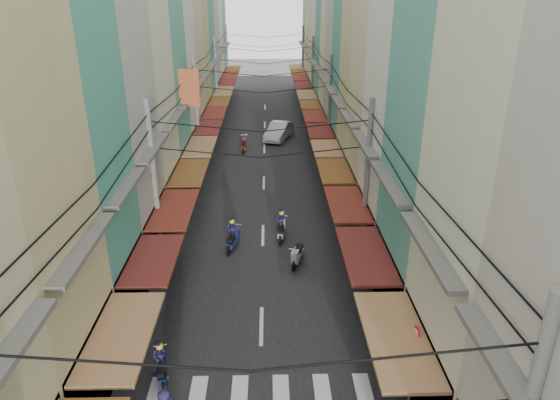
{
  "coord_description": "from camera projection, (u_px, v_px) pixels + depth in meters",
  "views": [
    {
      "loc": [
        0.36,
        -18.52,
        12.58
      ],
      "look_at": [
        0.94,
        5.79,
        2.21
      ],
      "focal_mm": 32.0,
      "sensor_mm": 36.0,
      "label": 1
    }
  ],
  "objects": [
    {
      "name": "market_umbrella",
      "position": [
        472.0,
        376.0,
        14.88
      ],
      "size": [
        2.05,
        2.05,
        2.16
      ],
      "color": "#B2B2B7",
      "rests_on": "ground"
    },
    {
      "name": "road",
      "position": [
        264.0,
        156.0,
        40.35
      ],
      "size": [
        10.0,
        80.0,
        0.02
      ],
      "primitive_type": "cube",
      "color": "black",
      "rests_on": "ground"
    },
    {
      "name": "parked_scooters",
      "position": [
        370.0,
        336.0,
        18.82
      ],
      "size": [
        13.07,
        16.48,
        1.0
      ],
      "color": "black",
      "rests_on": "ground"
    },
    {
      "name": "white_car",
      "position": [
        279.0,
        139.0,
        44.92
      ],
      "size": [
        5.69,
        3.58,
        1.87
      ],
      "primitive_type": "imported",
      "rotation": [
        0.0,
        0.0,
        -0.3
      ],
      "color": "white",
      "rests_on": "ground"
    },
    {
      "name": "building_row_left",
      "position": [
        143.0,
        33.0,
        33.18
      ],
      "size": [
        7.8,
        67.67,
        23.7
      ],
      "color": "silver",
      "rests_on": "ground"
    },
    {
      "name": "utility_poles",
      "position": [
        263.0,
        85.0,
        33.18
      ],
      "size": [
        10.2,
        66.13,
        8.2
      ],
      "color": "slate",
      "rests_on": "ground"
    },
    {
      "name": "building_row_right",
      "position": [
        380.0,
        39.0,
        33.56
      ],
      "size": [
        7.8,
        68.98,
        22.59
      ],
      "color": "teal",
      "rests_on": "ground"
    },
    {
      "name": "ground",
      "position": [
        262.0,
        298.0,
        21.96
      ],
      "size": [
        160.0,
        160.0,
        0.0
      ],
      "primitive_type": "plane",
      "color": "#62625D",
      "rests_on": "ground"
    },
    {
      "name": "sidewalk_left",
      "position": [
        184.0,
        157.0,
        40.2
      ],
      "size": [
        3.0,
        80.0,
        0.06
      ],
      "primitive_type": "cube",
      "color": "slate",
      "rests_on": "ground"
    },
    {
      "name": "pedestrians",
      "position": [
        173.0,
        267.0,
        22.37
      ],
      "size": [
        12.89,
        23.96,
        2.19
      ],
      "color": "black",
      "rests_on": "ground"
    },
    {
      "name": "traffic_sign",
      "position": [
        415.0,
        350.0,
        15.26
      ],
      "size": [
        0.1,
        0.7,
        3.21
      ],
      "color": "slate",
      "rests_on": "ground"
    },
    {
      "name": "sidewalk_right",
      "position": [
        344.0,
        155.0,
        40.48
      ],
      "size": [
        3.0,
        80.0,
        0.06
      ],
      "primitive_type": "cube",
      "color": "slate",
      "rests_on": "ground"
    },
    {
      "name": "moving_scooters",
      "position": [
        246.0,
        234.0,
        26.44
      ],
      "size": [
        5.53,
        28.12,
        1.8
      ],
      "color": "black",
      "rests_on": "ground"
    },
    {
      "name": "bicycle",
      "position": [
        426.0,
        294.0,
        22.23
      ],
      "size": [
        1.69,
        0.96,
        1.1
      ],
      "primitive_type": "imported",
      "rotation": [
        0.0,
        0.0,
        1.81
      ],
      "color": "black",
      "rests_on": "ground"
    }
  ]
}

